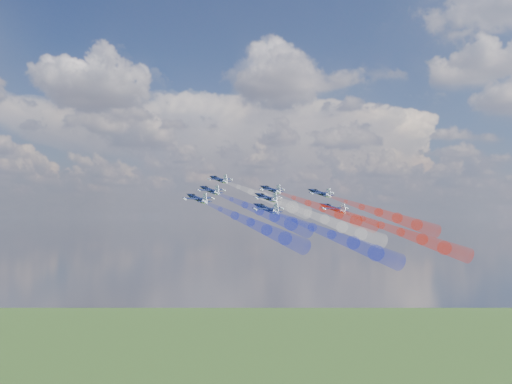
% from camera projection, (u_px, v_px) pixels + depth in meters
% --- Properties ---
extents(jet_lead, '(14.47, 14.09, 5.99)m').
position_uv_depth(jet_lead, '(219.00, 179.00, 188.57)').
color(jet_lead, black).
extents(trail_lead, '(32.39, 26.94, 13.44)m').
position_uv_depth(trail_lead, '(263.00, 196.00, 169.48)').
color(trail_lead, white).
extents(jet_inner_left, '(14.47, 14.09, 5.99)m').
position_uv_depth(jet_inner_left, '(210.00, 190.00, 169.71)').
color(jet_inner_left, black).
extents(trail_inner_left, '(32.39, 26.94, 13.44)m').
position_uv_depth(trail_inner_left, '(259.00, 211.00, 150.62)').
color(trail_inner_left, '#1927D4').
extents(jet_inner_right, '(14.47, 14.09, 5.99)m').
position_uv_depth(jet_inner_right, '(271.00, 190.00, 182.96)').
color(jet_inner_right, black).
extents(trail_inner_right, '(32.39, 26.94, 13.44)m').
position_uv_depth(trail_inner_right, '(323.00, 208.00, 163.87)').
color(trail_inner_right, red).
extents(jet_outer_left, '(14.47, 14.09, 5.99)m').
position_uv_depth(jet_outer_left, '(197.00, 199.00, 154.47)').
color(jet_outer_left, black).
extents(trail_outer_left, '(32.39, 26.94, 13.44)m').
position_uv_depth(trail_outer_left, '(250.00, 222.00, 135.37)').
color(trail_outer_left, '#1927D4').
extents(jet_center_third, '(14.47, 14.09, 5.99)m').
position_uv_depth(jet_center_third, '(266.00, 198.00, 165.93)').
color(jet_center_third, black).
extents(trail_center_third, '(32.39, 26.94, 13.44)m').
position_uv_depth(trail_center_third, '(324.00, 220.00, 146.84)').
color(trail_center_third, white).
extents(jet_outer_right, '(14.47, 14.09, 5.99)m').
position_uv_depth(jet_outer_right, '(320.00, 193.00, 180.63)').
color(jet_outer_right, black).
extents(trail_outer_right, '(32.39, 26.94, 13.44)m').
position_uv_depth(trail_outer_right, '(379.00, 212.00, 161.54)').
color(trail_outer_right, red).
extents(jet_rear_left, '(14.47, 14.09, 5.99)m').
position_uv_depth(jet_rear_left, '(267.00, 209.00, 148.82)').
color(jet_rear_left, black).
extents(trail_rear_left, '(32.39, 26.94, 13.44)m').
position_uv_depth(trail_rear_left, '(332.00, 235.00, 129.73)').
color(trail_rear_left, '#1927D4').
extents(jet_rear_right, '(14.47, 14.09, 5.99)m').
position_uv_depth(jet_rear_right, '(333.00, 208.00, 163.25)').
color(jet_rear_right, black).
extents(trail_rear_right, '(32.39, 26.94, 13.44)m').
position_uv_depth(trail_rear_right, '(401.00, 232.00, 144.16)').
color(trail_rear_right, red).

